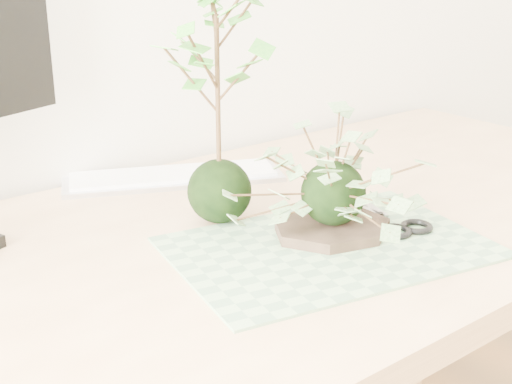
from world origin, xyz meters
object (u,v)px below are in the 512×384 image
desk (257,285)px  keyboard (173,177)px  ivy_kokedama (334,164)px  maple_kokedama (217,32)px

desk → keyboard: size_ratio=4.14×
keyboard → ivy_kokedama: bearing=-57.9°
maple_kokedama → keyboard: bearing=77.4°
desk → ivy_kokedama: 0.22m
ivy_kokedama → maple_kokedama: maple_kokedama is taller
ivy_kokedama → maple_kokedama: size_ratio=0.77×
ivy_kokedama → maple_kokedama: (-0.09, 0.14, 0.17)m
maple_kokedama → keyboard: maple_kokedama is taller
ivy_kokedama → maple_kokedama: bearing=122.9°
keyboard → desk: bearing=-70.6°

